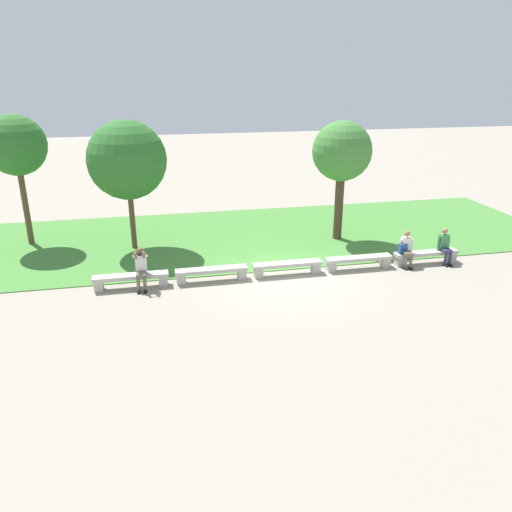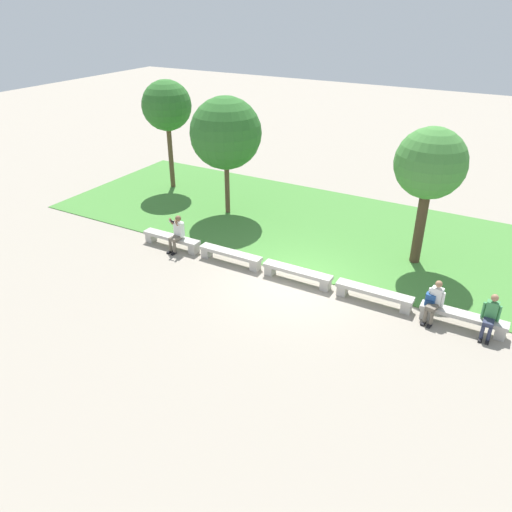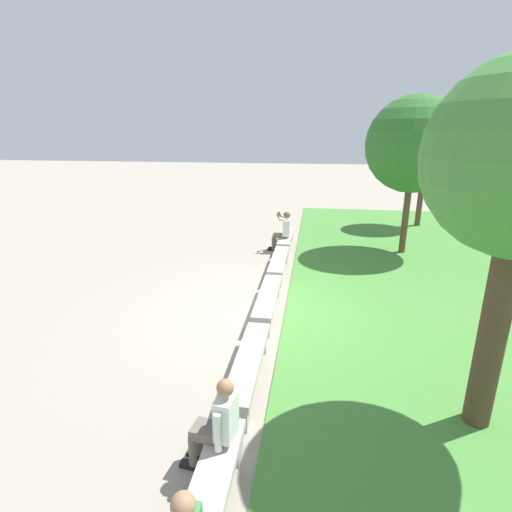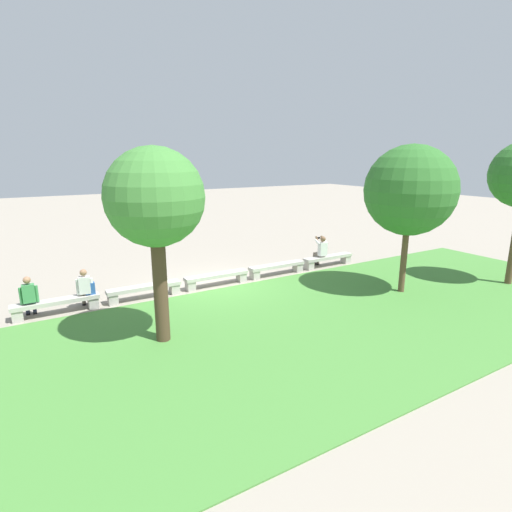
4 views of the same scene
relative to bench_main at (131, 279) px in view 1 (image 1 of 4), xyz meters
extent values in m
plane|color=gray|center=(5.15, 0.00, -0.31)|extent=(80.00, 80.00, 0.00)
cube|color=#478438|center=(5.15, 4.38, -0.29)|extent=(24.66, 8.00, 0.03)
cube|color=#B7B2A8|center=(0.00, 0.00, 0.08)|extent=(2.36, 0.40, 0.12)
cube|color=#B7B2A8|center=(-1.00, 0.00, -0.14)|extent=(0.28, 0.34, 0.33)
cube|color=#B7B2A8|center=(1.00, 0.00, -0.14)|extent=(0.28, 0.34, 0.33)
cube|color=#B7B2A8|center=(2.57, 0.00, 0.08)|extent=(2.36, 0.40, 0.12)
cube|color=#B7B2A8|center=(1.57, 0.00, -0.14)|extent=(0.28, 0.34, 0.33)
cube|color=#B7B2A8|center=(3.57, 0.00, -0.14)|extent=(0.28, 0.34, 0.33)
cube|color=#B7B2A8|center=(5.15, 0.00, 0.08)|extent=(2.36, 0.40, 0.12)
cube|color=#B7B2A8|center=(4.15, 0.00, -0.14)|extent=(0.28, 0.34, 0.33)
cube|color=#B7B2A8|center=(6.15, 0.00, -0.14)|extent=(0.28, 0.34, 0.33)
cube|color=#B7B2A8|center=(7.72, 0.00, 0.08)|extent=(2.36, 0.40, 0.12)
cube|color=#B7B2A8|center=(6.72, 0.00, -0.14)|extent=(0.28, 0.34, 0.33)
cube|color=#B7B2A8|center=(8.72, 0.00, -0.14)|extent=(0.28, 0.34, 0.33)
cube|color=#B7B2A8|center=(10.29, 0.00, 0.08)|extent=(2.36, 0.40, 0.12)
cube|color=#B7B2A8|center=(9.29, 0.00, -0.14)|extent=(0.28, 0.34, 0.33)
cube|color=#B7B2A8|center=(11.29, 0.00, -0.14)|extent=(0.28, 0.34, 0.33)
cube|color=black|center=(0.23, -0.44, -0.28)|extent=(0.11, 0.25, 0.06)
cylinder|color=#6B6051|center=(0.23, -0.37, -0.07)|extent=(0.11, 0.11, 0.42)
cube|color=black|center=(0.42, -0.45, -0.28)|extent=(0.11, 0.25, 0.06)
cylinder|color=#6B6051|center=(0.43, -0.38, -0.07)|extent=(0.11, 0.11, 0.42)
cube|color=#6B6051|center=(0.34, -0.19, 0.20)|extent=(0.32, 0.44, 0.12)
cube|color=silver|center=(0.35, 0.04, 0.48)|extent=(0.35, 0.24, 0.56)
sphere|color=brown|center=(0.35, 0.04, 0.90)|extent=(0.22, 0.22, 0.22)
cylinder|color=silver|center=(0.16, -0.05, 0.77)|extent=(0.11, 0.31, 0.21)
cylinder|color=brown|center=(0.21, -0.19, 0.85)|extent=(0.11, 0.19, 0.27)
cylinder|color=silver|center=(0.54, -0.07, 0.77)|extent=(0.11, 0.31, 0.21)
cylinder|color=brown|center=(0.46, -0.21, 0.85)|extent=(0.09, 0.19, 0.27)
cube|color=black|center=(0.34, -0.26, 0.89)|extent=(0.15, 0.02, 0.08)
cube|color=black|center=(9.33, -0.40, -0.28)|extent=(0.13, 0.23, 0.06)
cylinder|color=#6B6051|center=(9.34, -0.34, -0.07)|extent=(0.10, 0.10, 0.42)
cube|color=black|center=(9.51, -0.43, -0.28)|extent=(0.13, 0.23, 0.06)
cylinder|color=#6B6051|center=(9.52, -0.37, -0.07)|extent=(0.10, 0.10, 0.42)
cube|color=#6B6051|center=(9.45, -0.18, 0.20)|extent=(0.34, 0.44, 0.12)
cube|color=silver|center=(9.49, 0.04, 0.46)|extent=(0.35, 0.25, 0.52)
sphere|color=#9E7051|center=(9.49, 0.04, 0.85)|extent=(0.20, 0.20, 0.20)
cylinder|color=silver|center=(9.29, 0.05, 0.41)|extent=(0.08, 0.08, 0.48)
cylinder|color=silver|center=(9.68, -0.01, 0.41)|extent=(0.08, 0.08, 0.48)
cube|color=black|center=(10.86, -0.42, -0.28)|extent=(0.10, 0.22, 0.06)
cylinder|color=#2D334C|center=(10.86, -0.36, -0.07)|extent=(0.10, 0.10, 0.42)
cube|color=black|center=(11.04, -0.42, -0.28)|extent=(0.10, 0.22, 0.06)
cylinder|color=#2D334C|center=(11.04, -0.36, -0.07)|extent=(0.10, 0.10, 0.42)
cube|color=#2D334C|center=(10.95, -0.18, 0.20)|extent=(0.28, 0.40, 0.12)
cube|color=#3D894C|center=(10.95, 0.04, 0.46)|extent=(0.32, 0.20, 0.52)
sphere|color=#9E7051|center=(10.95, 0.04, 0.85)|extent=(0.20, 0.20, 0.20)
cylinder|color=#3D894C|center=(10.75, 0.02, 0.41)|extent=(0.08, 0.08, 0.48)
cylinder|color=#3D894C|center=(11.15, 0.02, 0.41)|extent=(0.08, 0.08, 0.48)
cube|color=#234C8C|center=(9.35, 0.00, 0.32)|extent=(0.28, 0.20, 0.36)
cube|color=navy|center=(9.35, -0.11, 0.25)|extent=(0.20, 0.06, 0.16)
torus|color=black|center=(9.35, 0.00, 0.52)|extent=(0.10, 0.02, 0.10)
cylinder|color=brown|center=(-4.00, 5.21, 1.30)|extent=(0.22, 0.22, 3.22)
sphere|color=#2D6B28|center=(-4.00, 5.21, 3.59)|extent=(2.26, 2.26, 2.26)
cylinder|color=brown|center=(0.05, 3.82, 0.97)|extent=(0.20, 0.20, 2.56)
sphere|color=#2D6B28|center=(0.05, 3.82, 3.12)|extent=(2.90, 2.90, 2.90)
cylinder|color=#4C3826|center=(8.17, 3.27, 1.13)|extent=(0.35, 0.35, 2.89)
sphere|color=#428438|center=(8.17, 3.27, 3.27)|extent=(2.32, 2.32, 2.32)
camera|label=1|loc=(0.85, -15.08, 6.24)|focal=35.00mm
camera|label=2|loc=(10.92, -12.95, 8.08)|focal=35.00mm
camera|label=3|loc=(13.15, 0.93, 3.58)|focal=28.00mm
camera|label=4|loc=(10.89, 12.36, 4.18)|focal=28.00mm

